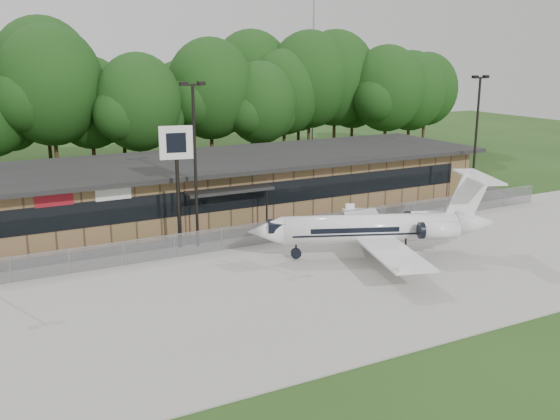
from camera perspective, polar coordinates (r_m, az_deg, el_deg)
ground at (r=28.68m, az=14.29°, el=-10.76°), size 160.00×160.00×0.00m
apron at (r=34.49m, az=5.39°, el=-5.96°), size 64.00×18.00×0.08m
parking_lot at (r=44.09m, az=-2.78°, el=-1.43°), size 50.00×9.00×0.06m
terminal at (r=47.53m, az=-5.09°, el=2.35°), size 41.00×11.65×4.30m
fence at (r=40.00m, az=-0.06°, el=-1.93°), size 46.00×0.04×1.52m
treeline at (r=63.73m, az=-11.60°, el=9.96°), size 72.00×12.00×15.00m
radio_mast at (r=77.99m, az=3.07°, el=14.62°), size 0.20×0.20×25.00m
light_pole_mid at (r=38.24m, az=-7.79°, el=5.17°), size 1.55×0.30×10.23m
light_pole_right at (r=50.83m, az=17.51°, el=6.86°), size 1.55×0.30×10.23m
business_jet at (r=37.24m, az=8.99°, el=-1.73°), size 14.54×12.99×4.99m
pole_sign at (r=38.19m, az=-9.44°, el=4.92°), size 2.01×0.63×7.66m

